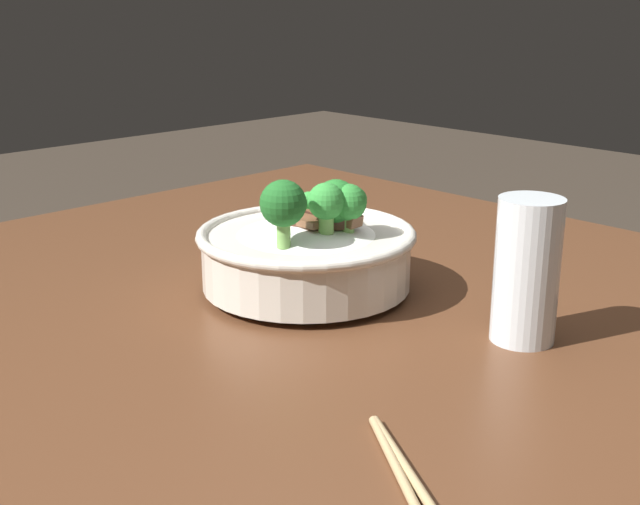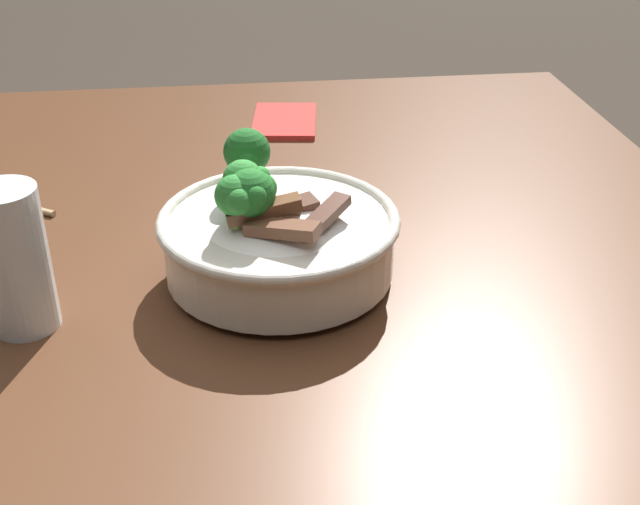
{
  "view_description": "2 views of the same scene",
  "coord_description": "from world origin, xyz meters",
  "views": [
    {
      "loc": [
        -0.52,
        -0.61,
        1.07
      ],
      "look_at": [
        0.09,
        0.01,
        0.8
      ],
      "focal_mm": 46.28,
      "sensor_mm": 36.0,
      "label": 1
    },
    {
      "loc": [
        0.78,
        -0.03,
        1.19
      ],
      "look_at": [
        0.09,
        0.05,
        0.79
      ],
      "focal_mm": 46.35,
      "sensor_mm": 36.0,
      "label": 2
    }
  ],
  "objects": [
    {
      "name": "folded_napkin",
      "position": [
        -0.37,
        0.06,
        0.76
      ],
      "size": [
        0.15,
        0.11,
        0.01
      ],
      "primitive_type": "cube",
      "rotation": [
        0.0,
        0.0,
        -0.13
      ],
      "color": "red",
      "rests_on": "dining_table"
    },
    {
      "name": "drinking_glass",
      "position": [
        0.12,
        -0.22,
        0.81
      ],
      "size": [
        0.06,
        0.06,
        0.14
      ],
      "color": "white",
      "rests_on": "dining_table"
    },
    {
      "name": "dining_table",
      "position": [
        0.0,
        0.0,
        0.65
      ],
      "size": [
        1.12,
        1.07,
        0.76
      ],
      "color": "#56331E",
      "rests_on": "ground"
    },
    {
      "name": "rice_bowl",
      "position": [
        0.07,
        0.01,
        0.81
      ],
      "size": [
        0.24,
        0.24,
        0.14
      ],
      "color": "silver",
      "rests_on": "dining_table"
    }
  ]
}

